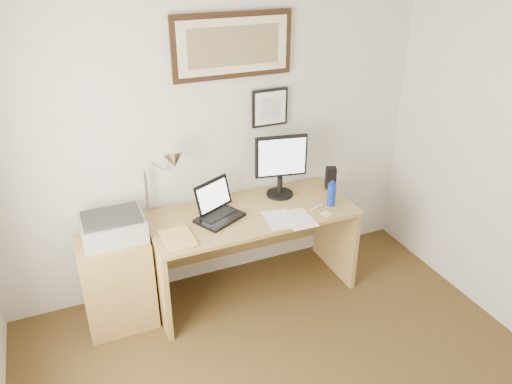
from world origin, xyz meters
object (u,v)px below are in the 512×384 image
side_cabinet (117,282)px  printer (113,227)px  book (163,242)px  desk (248,232)px  lcd_monitor (281,163)px  water_bottle (332,195)px  laptop (217,210)px

side_cabinet → printer: bearing=39.9°
book → printer: size_ratio=0.65×
desk → lcd_monitor: (0.32, 0.08, 0.53)m
desk → printer: bearing=-179.5°
water_bottle → lcd_monitor: (-0.30, 0.31, 0.20)m
side_cabinet → lcd_monitor: bearing=4.7°
lcd_monitor → water_bottle: bearing=-46.4°
printer → desk: bearing=0.5°
lcd_monitor → desk: bearing=-166.2°
side_cabinet → book: (0.33, -0.22, 0.40)m
side_cabinet → laptop: (0.80, -0.01, 0.44)m
water_bottle → laptop: laptop is taller
laptop → desk: bearing=9.6°
water_bottle → lcd_monitor: bearing=133.6°
laptop → printer: bearing=177.3°
water_bottle → desk: water_bottle is taller
side_cabinet → desk: 1.08m
laptop → lcd_monitor: size_ratio=0.82×
side_cabinet → desk: (1.07, 0.04, 0.15)m
desk → lcd_monitor: size_ratio=3.08×
book → laptop: (0.47, 0.21, 0.05)m
water_bottle → printer: 1.67m
desk → laptop: 0.40m
side_cabinet → water_bottle: water_bottle is taller
book → desk: 0.82m
laptop → lcd_monitor: lcd_monitor is taller
book → lcd_monitor: lcd_monitor is taller
laptop → printer: laptop is taller
side_cabinet → laptop: 0.92m
printer → water_bottle: bearing=-7.7°
lcd_monitor → printer: size_ratio=1.18×
desk → side_cabinet: bearing=-178.1°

